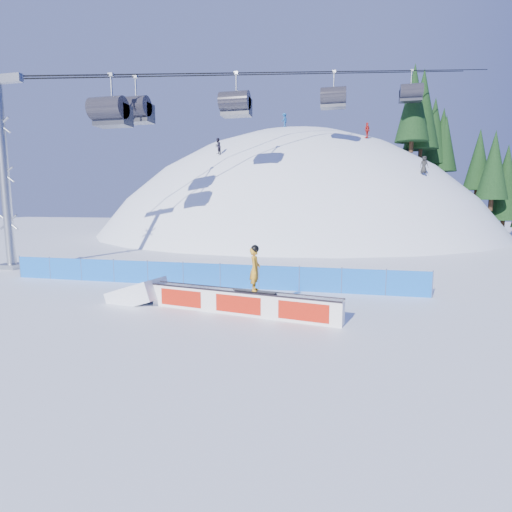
# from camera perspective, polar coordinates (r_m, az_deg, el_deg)

# --- Properties ---
(ground) EXTENTS (160.00, 160.00, 0.00)m
(ground) POSITION_cam_1_polar(r_m,az_deg,el_deg) (16.67, -13.25, -7.42)
(ground) COLOR white
(ground) RESTS_ON ground
(snow_hill) EXTENTS (64.00, 64.00, 64.00)m
(snow_hill) POSITION_cam_1_polar(r_m,az_deg,el_deg) (61.09, 5.40, -13.64)
(snow_hill) COLOR white
(snow_hill) RESTS_ON ground
(treeline) EXTENTS (21.01, 11.33, 20.59)m
(treeline) POSITION_cam_1_polar(r_m,az_deg,el_deg) (59.45, 28.73, 12.29)
(treeline) COLOR #362215
(treeline) RESTS_ON ground
(safety_fence) EXTENTS (22.05, 0.05, 1.30)m
(safety_fence) POSITION_cam_1_polar(r_m,az_deg,el_deg) (20.57, -7.79, -2.67)
(safety_fence) COLOR blue
(safety_fence) RESTS_ON ground
(chairlift) EXTENTS (40.80, 41.70, 22.00)m
(chairlift) POSITION_cam_1_polar(r_m,az_deg,el_deg) (43.80, 10.06, 24.39)
(chairlift) COLOR gray
(chairlift) RESTS_ON ground
(rail_box) EXTENTS (7.86, 1.93, 0.95)m
(rail_box) POSITION_cam_1_polar(r_m,az_deg,el_deg) (15.47, -2.19, -6.63)
(rail_box) COLOR white
(rail_box) RESTS_ON ground
(snow_ramp) EXTENTS (2.66, 1.92, 1.52)m
(snow_ramp) POSITION_cam_1_polar(r_m,az_deg,el_deg) (18.17, -16.47, -6.27)
(snow_ramp) COLOR white
(snow_ramp) RESTS_ON ground
(snowboarder) EXTENTS (1.73, 0.63, 1.78)m
(snowboarder) POSITION_cam_1_polar(r_m,az_deg,el_deg) (14.94, -0.16, -1.83)
(snowboarder) COLOR black
(snowboarder) RESTS_ON rail_box
(distant_skiers) EXTENTS (21.42, 11.06, 8.08)m
(distant_skiers) POSITION_cam_1_polar(r_m,az_deg,el_deg) (46.48, 7.92, 16.52)
(distant_skiers) COLOR black
(distant_skiers) RESTS_ON ground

